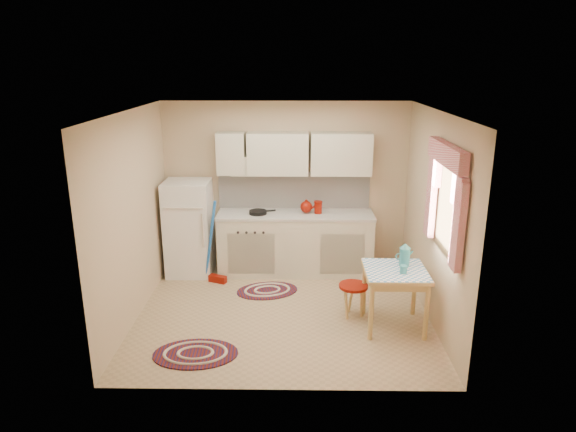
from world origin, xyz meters
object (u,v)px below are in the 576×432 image
(table, at_px, (394,299))
(fridge, at_px, (189,228))
(stool, at_px, (353,300))
(base_cabinets, at_px, (295,244))

(table, bearing_deg, fridge, 149.83)
(fridge, relative_size, stool, 3.33)
(table, bearing_deg, base_cabinets, 125.56)
(base_cabinets, distance_m, stool, 1.58)
(fridge, bearing_deg, stool, -30.43)
(base_cabinets, bearing_deg, table, -54.44)
(fridge, distance_m, stool, 2.68)
(table, xyz_separation_m, stool, (-0.45, 0.25, -0.15))
(fridge, bearing_deg, table, -30.17)
(fridge, relative_size, base_cabinets, 0.62)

